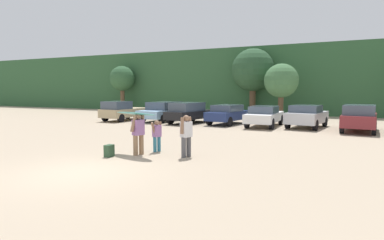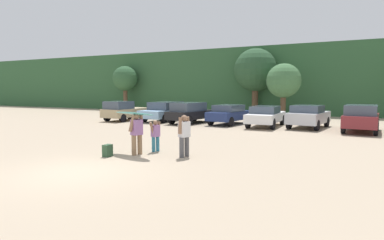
{
  "view_description": "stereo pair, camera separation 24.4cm",
  "coord_description": "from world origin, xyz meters",
  "px_view_note": "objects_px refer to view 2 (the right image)",
  "views": [
    {
      "loc": [
        7.07,
        -7.17,
        2.48
      ],
      "look_at": [
        -0.01,
        7.91,
        0.92
      ],
      "focal_mm": 30.08,
      "sensor_mm": 36.0,
      "label": 1
    },
    {
      "loc": [
        7.29,
        -7.06,
        2.48
      ],
      "look_at": [
        -0.01,
        7.91,
        0.92
      ],
      "focal_mm": 30.08,
      "sensor_mm": 36.0,
      "label": 2
    }
  ],
  "objects_px": {
    "backpack_dropped": "(108,151)",
    "parked_car_black": "(191,112)",
    "parked_car_sky_blue": "(165,111)",
    "parked_car_maroon": "(361,118)",
    "parked_car_navy": "(229,114)",
    "surfboard_teal": "(134,114)",
    "person_adult": "(137,131)",
    "person_companion": "(184,133)",
    "parked_car_silver": "(308,116)",
    "parked_car_white": "(266,116)",
    "parked_car_tan": "(124,111)",
    "person_child": "(156,134)"
  },
  "relations": [
    {
      "from": "backpack_dropped",
      "to": "parked_car_black",
      "type": "bearing_deg",
      "value": 101.79
    },
    {
      "from": "parked_car_sky_blue",
      "to": "parked_car_maroon",
      "type": "relative_size",
      "value": 1.16
    },
    {
      "from": "parked_car_navy",
      "to": "surfboard_teal",
      "type": "distance_m",
      "value": 11.9
    },
    {
      "from": "person_adult",
      "to": "person_companion",
      "type": "bearing_deg",
      "value": -148.63
    },
    {
      "from": "parked_car_navy",
      "to": "person_companion",
      "type": "height_order",
      "value": "person_companion"
    },
    {
      "from": "parked_car_black",
      "to": "surfboard_teal",
      "type": "distance_m",
      "value": 11.79
    },
    {
      "from": "parked_car_navy",
      "to": "parked_car_silver",
      "type": "xyz_separation_m",
      "value": [
        5.39,
        0.16,
        0.02
      ]
    },
    {
      "from": "parked_car_maroon",
      "to": "backpack_dropped",
      "type": "bearing_deg",
      "value": 148.69
    },
    {
      "from": "parked_car_navy",
      "to": "parked_car_white",
      "type": "bearing_deg",
      "value": -86.82
    },
    {
      "from": "parked_car_tan",
      "to": "parked_car_sky_blue",
      "type": "height_order",
      "value": "parked_car_tan"
    },
    {
      "from": "person_companion",
      "to": "parked_car_black",
      "type": "bearing_deg",
      "value": -46.95
    },
    {
      "from": "parked_car_sky_blue",
      "to": "parked_car_navy",
      "type": "relative_size",
      "value": 1.17
    },
    {
      "from": "parked_car_tan",
      "to": "surfboard_teal",
      "type": "distance_m",
      "value": 14.13
    },
    {
      "from": "parked_car_black",
      "to": "parked_car_tan",
      "type": "bearing_deg",
      "value": 104.11
    },
    {
      "from": "parked_car_tan",
      "to": "surfboard_teal",
      "type": "relative_size",
      "value": 1.91
    },
    {
      "from": "person_child",
      "to": "surfboard_teal",
      "type": "bearing_deg",
      "value": 79.11
    },
    {
      "from": "parked_car_navy",
      "to": "person_companion",
      "type": "bearing_deg",
      "value": -159.7
    },
    {
      "from": "person_child",
      "to": "backpack_dropped",
      "type": "distance_m",
      "value": 2.01
    },
    {
      "from": "parked_car_silver",
      "to": "parked_car_maroon",
      "type": "distance_m",
      "value": 3.14
    },
    {
      "from": "parked_car_white",
      "to": "backpack_dropped",
      "type": "xyz_separation_m",
      "value": [
        -3.01,
        -12.41,
        -0.52
      ]
    },
    {
      "from": "parked_car_silver",
      "to": "person_adult",
      "type": "height_order",
      "value": "person_adult"
    },
    {
      "from": "parked_car_maroon",
      "to": "parked_car_white",
      "type": "bearing_deg",
      "value": 90.27
    },
    {
      "from": "person_companion",
      "to": "backpack_dropped",
      "type": "distance_m",
      "value": 2.94
    },
    {
      "from": "parked_car_sky_blue",
      "to": "parked_car_silver",
      "type": "distance_m",
      "value": 10.87
    },
    {
      "from": "surfboard_teal",
      "to": "backpack_dropped",
      "type": "bearing_deg",
      "value": 66.1
    },
    {
      "from": "parked_car_navy",
      "to": "person_adult",
      "type": "xyz_separation_m",
      "value": [
        0.48,
        -11.92,
        0.14
      ]
    },
    {
      "from": "parked_car_sky_blue",
      "to": "backpack_dropped",
      "type": "height_order",
      "value": "parked_car_sky_blue"
    },
    {
      "from": "parked_car_tan",
      "to": "backpack_dropped",
      "type": "bearing_deg",
      "value": -141.12
    },
    {
      "from": "parked_car_black",
      "to": "surfboard_teal",
      "type": "relative_size",
      "value": 2.04
    },
    {
      "from": "parked_car_white",
      "to": "parked_car_silver",
      "type": "bearing_deg",
      "value": -80.66
    },
    {
      "from": "parked_car_silver",
      "to": "parked_car_maroon",
      "type": "bearing_deg",
      "value": -97.04
    },
    {
      "from": "person_companion",
      "to": "surfboard_teal",
      "type": "xyz_separation_m",
      "value": [
        -1.97,
        -0.39,
        0.7
      ]
    },
    {
      "from": "parked_car_white",
      "to": "backpack_dropped",
      "type": "bearing_deg",
      "value": 166.47
    },
    {
      "from": "parked_car_tan",
      "to": "backpack_dropped",
      "type": "relative_size",
      "value": 9.33
    },
    {
      "from": "parked_car_sky_blue",
      "to": "parked_car_maroon",
      "type": "height_order",
      "value": "parked_car_maroon"
    },
    {
      "from": "person_child",
      "to": "person_companion",
      "type": "bearing_deg",
      "value": -177.58
    },
    {
      "from": "parked_car_navy",
      "to": "person_companion",
      "type": "xyz_separation_m",
      "value": [
        2.3,
        -11.48,
        0.12
      ]
    },
    {
      "from": "parked_car_navy",
      "to": "parked_car_silver",
      "type": "bearing_deg",
      "value": -79.35
    },
    {
      "from": "surfboard_teal",
      "to": "backpack_dropped",
      "type": "relative_size",
      "value": 4.89
    },
    {
      "from": "parked_car_tan",
      "to": "person_adult",
      "type": "height_order",
      "value": "person_adult"
    },
    {
      "from": "parked_car_black",
      "to": "person_adult",
      "type": "xyz_separation_m",
      "value": [
        3.31,
        -11.37,
        0.07
      ]
    },
    {
      "from": "parked_car_black",
      "to": "parked_car_navy",
      "type": "xyz_separation_m",
      "value": [
        2.83,
        0.54,
        -0.07
      ]
    },
    {
      "from": "parked_car_silver",
      "to": "person_child",
      "type": "height_order",
      "value": "parked_car_silver"
    },
    {
      "from": "person_child",
      "to": "parked_car_white",
      "type": "bearing_deg",
      "value": -82.26
    },
    {
      "from": "parked_car_black",
      "to": "backpack_dropped",
      "type": "xyz_separation_m",
      "value": [
        2.53,
        -12.14,
        -0.61
      ]
    },
    {
      "from": "backpack_dropped",
      "to": "surfboard_teal",
      "type": "bearing_deg",
      "value": 52.12
    },
    {
      "from": "parked_car_sky_blue",
      "to": "person_companion",
      "type": "bearing_deg",
      "value": -145.13
    },
    {
      "from": "parked_car_white",
      "to": "parked_car_navy",
      "type": "bearing_deg",
      "value": 84.33
    },
    {
      "from": "parked_car_white",
      "to": "parked_car_silver",
      "type": "height_order",
      "value": "parked_car_silver"
    },
    {
      "from": "person_adult",
      "to": "surfboard_teal",
      "type": "bearing_deg",
      "value": 0.78
    }
  ]
}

